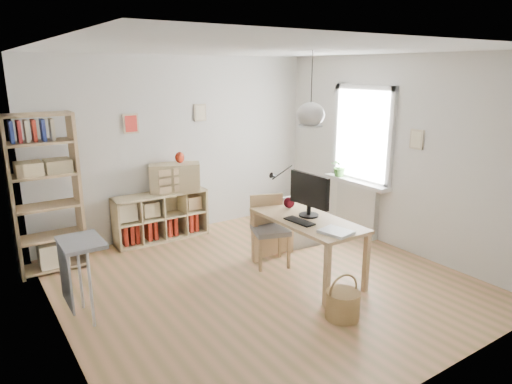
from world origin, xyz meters
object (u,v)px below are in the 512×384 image
storage_chest (295,229)px  tall_bookshelf (44,188)px  cube_shelf (159,220)px  monitor (309,193)px  drawer_chest (175,177)px  chair (269,226)px  desk (307,226)px

storage_chest → tall_bookshelf: bearing=168.9°
tall_bookshelf → cube_shelf: bearing=10.2°
monitor → drawer_chest: monitor is taller
cube_shelf → storage_chest: size_ratio=1.86×
storage_chest → drawer_chest: (-1.34, 1.22, 0.72)m
cube_shelf → tall_bookshelf: (-1.56, -0.28, 0.79)m
chair → storage_chest: bearing=46.1°
chair → monitor: size_ratio=1.47×
cube_shelf → drawer_chest: bearing=-8.6°
desk → cube_shelf: size_ratio=1.07×
tall_bookshelf → storage_chest: bearing=-17.2°
cube_shelf → storage_chest: bearing=-38.1°
desk → drawer_chest: (-0.75, 2.19, 0.27)m
desk → tall_bookshelf: (-2.59, 1.95, 0.43)m
cube_shelf → storage_chest: cube_shelf is taller
cube_shelf → drawer_chest: drawer_chest is taller
tall_bookshelf → storage_chest: tall_bookshelf is taller
cube_shelf → desk: bearing=-65.4°
chair → drawer_chest: (-0.60, 1.60, 0.41)m
chair → storage_chest: 0.88m
desk → monitor: monitor is taller
cube_shelf → drawer_chest: size_ratio=1.90×
tall_bookshelf → monitor: size_ratio=3.26×
cube_shelf → monitor: bearing=-63.1°
desk → chair: chair is taller
storage_chest → drawer_chest: 1.95m
desk → storage_chest: (0.59, 0.97, -0.44)m
desk → drawer_chest: size_ratio=2.04×
chair → monitor: bearing=-47.9°
tall_bookshelf → storage_chest: 3.44m
storage_chest → drawer_chest: size_ratio=1.02×
drawer_chest → cube_shelf: bearing=-164.4°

